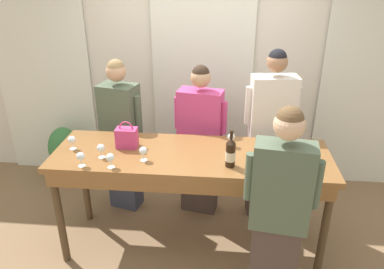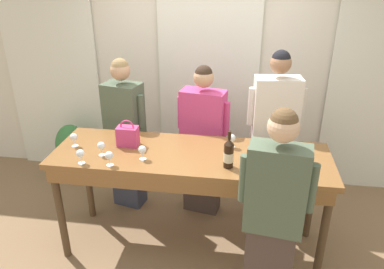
{
  "view_description": "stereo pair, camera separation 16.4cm",
  "coord_description": "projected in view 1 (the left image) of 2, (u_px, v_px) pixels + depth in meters",
  "views": [
    {
      "loc": [
        0.28,
        -2.97,
        2.62
      ],
      "look_at": [
        0.0,
        0.08,
        1.2
      ],
      "focal_mm": 35.0,
      "sensor_mm": 36.0,
      "label": 1
    },
    {
      "loc": [
        0.45,
        -2.95,
        2.62
      ],
      "look_at": [
        0.0,
        0.08,
        1.2
      ],
      "focal_mm": 35.0,
      "sensor_mm": 36.0,
      "label": 2
    }
  ],
  "objects": [
    {
      "name": "wine_glass_front_mid",
      "position": [
        143.0,
        151.0,
        3.21
      ],
      "size": [
        0.07,
        0.07,
        0.13
      ],
      "color": "white",
      "rests_on": "tasting_bar"
    },
    {
      "name": "potted_plant",
      "position": [
        65.0,
        152.0,
        4.75
      ],
      "size": [
        0.39,
        0.39,
        0.75
      ],
      "color": "#935B3D",
      "rests_on": "ground_plane"
    },
    {
      "name": "curtain_panel_right",
      "position": [
        373.0,
        82.0,
        4.35
      ],
      "size": [
        1.2,
        0.03,
        2.69
      ],
      "color": "white",
      "rests_on": "ground_plane"
    },
    {
      "name": "wine_glass_center_mid",
      "position": [
        110.0,
        158.0,
        3.1
      ],
      "size": [
        0.07,
        0.07,
        0.13
      ],
      "color": "white",
      "rests_on": "tasting_bar"
    },
    {
      "name": "wine_bottle",
      "position": [
        231.0,
        153.0,
        3.11
      ],
      "size": [
        0.08,
        0.08,
        0.33
      ],
      "color": "black",
      "rests_on": "tasting_bar"
    },
    {
      "name": "tasting_bar",
      "position": [
        191.0,
        165.0,
        3.39
      ],
      "size": [
        2.5,
        0.79,
        1.05
      ],
      "color": "brown",
      "rests_on": "ground_plane"
    },
    {
      "name": "wine_glass_center_left",
      "position": [
        279.0,
        155.0,
        3.14
      ],
      "size": [
        0.07,
        0.07,
        0.13
      ],
      "color": "white",
      "rests_on": "tasting_bar"
    },
    {
      "name": "wine_glass_back_left",
      "position": [
        101.0,
        148.0,
        3.26
      ],
      "size": [
        0.07,
        0.07,
        0.13
      ],
      "color": "white",
      "rests_on": "tasting_bar"
    },
    {
      "name": "wall_back",
      "position": [
        203.0,
        71.0,
        4.55
      ],
      "size": [
        12.0,
        0.06,
        2.8
      ],
      "color": "silver",
      "rests_on": "ground_plane"
    },
    {
      "name": "ground_plane",
      "position": [
        191.0,
        244.0,
        3.81
      ],
      "size": [
        18.0,
        18.0,
        0.0
      ],
      "primitive_type": "plane",
      "color": "#846647"
    },
    {
      "name": "guest_pink_top",
      "position": [
        200.0,
        141.0,
        4.01
      ],
      "size": [
        0.57,
        0.31,
        1.7
      ],
      "color": "#473833",
      "rests_on": "ground_plane"
    },
    {
      "name": "curtain_panel_center",
      "position": [
        202.0,
        77.0,
        4.52
      ],
      "size": [
        1.2,
        0.03,
        2.69
      ],
      "color": "white",
      "rests_on": "ground_plane"
    },
    {
      "name": "curtain_panel_left",
      "position": [
        43.0,
        73.0,
        4.69
      ],
      "size": [
        1.2,
        0.03,
        2.69
      ],
      "color": "white",
      "rests_on": "ground_plane"
    },
    {
      "name": "guest_cream_sweater",
      "position": [
        270.0,
        136.0,
        3.91
      ],
      "size": [
        0.57,
        0.28,
        1.87
      ],
      "color": "#473833",
      "rests_on": "ground_plane"
    },
    {
      "name": "host_pouring",
      "position": [
        278.0,
        216.0,
        2.74
      ],
      "size": [
        0.53,
        0.27,
        1.78
      ],
      "color": "#473833",
      "rests_on": "ground_plane"
    },
    {
      "name": "guest_olive_jacket",
      "position": [
        122.0,
        136.0,
        4.07
      ],
      "size": [
        0.5,
        0.34,
        1.74
      ],
      "color": "#383D51",
      "rests_on": "ground_plane"
    },
    {
      "name": "wine_glass_front_left",
      "position": [
        231.0,
        137.0,
        3.46
      ],
      "size": [
        0.07,
        0.07,
        0.13
      ],
      "color": "white",
      "rests_on": "tasting_bar"
    },
    {
      "name": "wine_glass_center_right",
      "position": [
        72.0,
        140.0,
        3.4
      ],
      "size": [
        0.07,
        0.07,
        0.13
      ],
      "color": "white",
      "rests_on": "tasting_bar"
    },
    {
      "name": "wine_glass_front_right",
      "position": [
        81.0,
        157.0,
        3.12
      ],
      "size": [
        0.07,
        0.07,
        0.13
      ],
      "color": "white",
      "rests_on": "tasting_bar"
    },
    {
      "name": "handbag",
      "position": [
        127.0,
        137.0,
        3.44
      ],
      "size": [
        0.19,
        0.12,
        0.26
      ],
      "color": "#C63870",
      "rests_on": "tasting_bar"
    }
  ]
}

